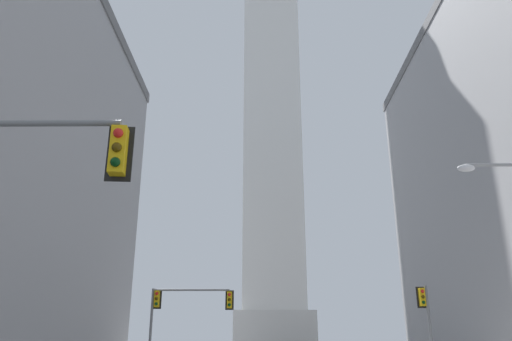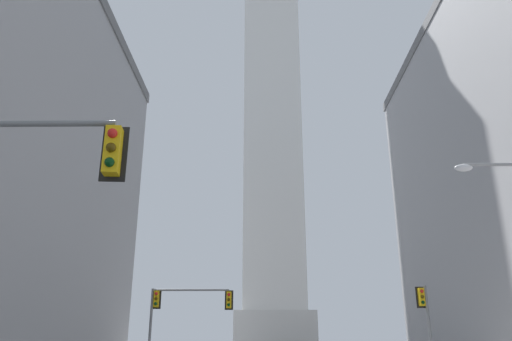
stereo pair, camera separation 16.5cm
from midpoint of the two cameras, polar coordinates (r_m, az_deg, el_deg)
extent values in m
cube|color=silver|center=(61.55, 2.24, -18.47)|extent=(9.25, 9.25, 5.47)
cube|color=silver|center=(67.56, 1.94, 4.78)|extent=(7.40, 7.40, 47.87)
cylinder|color=slate|center=(12.49, -24.98, 4.86)|extent=(4.33, 0.14, 0.14)
cube|color=#E5B20F|center=(11.46, -15.66, 2.18)|extent=(0.37, 0.37, 1.10)
cube|color=black|center=(11.63, -15.49, 1.85)|extent=(0.58, 0.08, 1.32)
sphere|color=red|center=(11.42, -15.69, 4.13)|extent=(0.22, 0.22, 0.22)
sphere|color=#483506|center=(11.29, -15.84, 2.54)|extent=(0.22, 0.22, 0.22)
sphere|color=#073410|center=(11.17, -16.00, 0.92)|extent=(0.22, 0.22, 0.22)
cylinder|color=slate|center=(34.13, 19.36, -16.71)|extent=(0.18, 0.18, 5.24)
cube|color=#E5B20F|center=(34.16, 18.51, -13.55)|extent=(0.35, 0.35, 1.10)
cube|color=black|center=(34.33, 18.42, -13.59)|extent=(0.58, 0.05, 1.32)
sphere|color=red|center=(34.01, 18.55, -12.94)|extent=(0.22, 0.22, 0.22)
sphere|color=#483506|center=(33.98, 18.62, -13.51)|extent=(0.22, 0.22, 0.22)
sphere|color=#073410|center=(33.95, 18.68, -14.08)|extent=(0.22, 0.22, 0.22)
cylinder|color=slate|center=(36.19, -11.87, -17.34)|extent=(0.18, 0.18, 5.41)
cube|color=#E5B20F|center=(36.25, -11.18, -14.20)|extent=(0.35, 0.35, 1.10)
cube|color=black|center=(36.42, -11.13, -14.23)|extent=(0.58, 0.04, 1.32)
sphere|color=red|center=(36.09, -11.20, -13.63)|extent=(0.22, 0.22, 0.22)
sphere|color=#483506|center=(36.06, -11.23, -14.17)|extent=(0.22, 0.22, 0.22)
sphere|color=#073410|center=(36.03, -11.27, -14.71)|extent=(0.22, 0.22, 0.22)
cylinder|color=slate|center=(35.90, -7.31, -13.39)|extent=(5.31, 0.14, 0.14)
sphere|color=slate|center=(36.36, -11.58, -13.24)|extent=(0.18, 0.18, 0.18)
cube|color=#E5B20F|center=(35.57, -2.98, -14.55)|extent=(0.35, 0.35, 1.10)
cube|color=black|center=(35.75, -2.96, -14.57)|extent=(0.58, 0.04, 1.32)
sphere|color=red|center=(35.41, -2.98, -13.97)|extent=(0.22, 0.22, 0.22)
sphere|color=#483506|center=(35.38, -2.99, -14.52)|extent=(0.22, 0.22, 0.22)
sphere|color=#073410|center=(35.35, -3.00, -15.07)|extent=(0.22, 0.22, 0.22)
cylinder|color=gray|center=(20.09, 26.39, 0.61)|extent=(2.71, 0.12, 0.12)
ellipsoid|color=silver|center=(19.50, 22.85, 0.28)|extent=(0.64, 0.36, 0.26)
camera|label=1|loc=(0.08, -89.90, -0.03)|focal=35.00mm
camera|label=2|loc=(0.08, 90.10, 0.03)|focal=35.00mm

